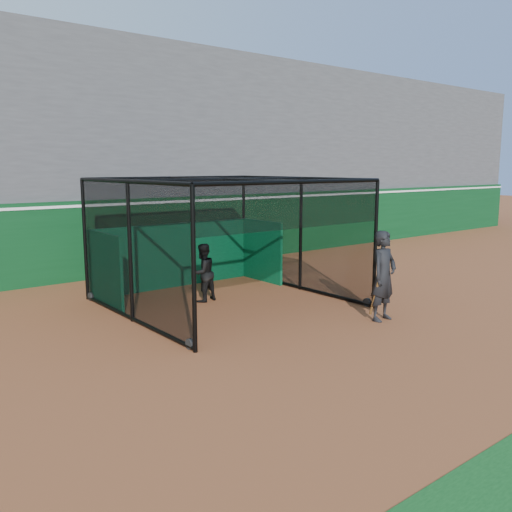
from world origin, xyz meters
TOP-DOWN VIEW (x-y plane):
  - ground at (0.00, 0.00)m, footprint 120.00×120.00m
  - outfield_wall at (0.00, 8.50)m, footprint 50.00×0.50m
  - grandstand at (0.00, 12.27)m, footprint 50.00×7.85m
  - batting_cage at (1.08, 3.16)m, footprint 5.40×5.52m
  - batter at (0.75, 3.71)m, footprint 0.85×0.71m
  - on_deck_player at (3.05, -0.40)m, footprint 0.82×0.58m

SIDE VIEW (x-z plane):
  - ground at x=0.00m, z-range 0.00..0.00m
  - batter at x=0.75m, z-range 0.00..1.55m
  - on_deck_player at x=3.05m, z-range 0.00..2.10m
  - outfield_wall at x=0.00m, z-range 0.04..2.54m
  - batting_cage at x=1.08m, z-range 0.00..3.22m
  - grandstand at x=0.00m, z-range 0.00..8.95m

